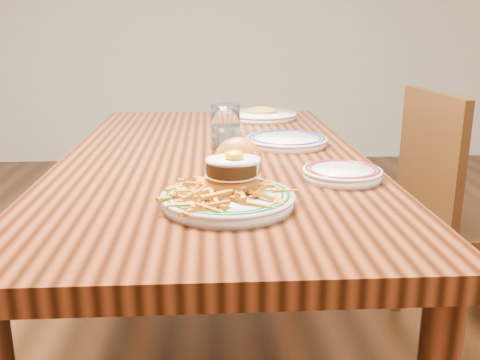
{
  "coord_description": "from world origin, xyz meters",
  "views": [
    {
      "loc": [
        -0.01,
        -1.5,
        1.1
      ],
      "look_at": [
        0.05,
        -0.47,
        0.81
      ],
      "focal_mm": 40.0,
      "sensor_mm": 36.0,
      "label": 1
    }
  ],
  "objects": [
    {
      "name": "rear_plate",
      "position": [
        0.22,
        0.11,
        0.77
      ],
      "size": [
        0.25,
        0.25,
        0.03
      ],
      "rotation": [
        0.0,
        0.0,
        0.27
      ],
      "color": "silver",
      "rests_on": "table"
    },
    {
      "name": "table",
      "position": [
        0.0,
        0.0,
        0.66
      ],
      "size": [
        0.85,
        1.6,
        0.75
      ],
      "color": "black",
      "rests_on": "floor"
    },
    {
      "name": "chair_right",
      "position": [
        0.85,
        0.23,
        0.48
      ],
      "size": [
        0.45,
        0.45,
        0.9
      ],
      "rotation": [
        0.0,
        0.0,
        3.21
      ],
      "color": "#42200D",
      "rests_on": "floor"
    },
    {
      "name": "far_plate",
      "position": [
        0.2,
        0.6,
        0.77
      ],
      "size": [
        0.28,
        0.28,
        0.05
      ],
      "rotation": [
        0.0,
        0.0,
        -0.24
      ],
      "color": "silver",
      "rests_on": "table"
    },
    {
      "name": "side_plate",
      "position": [
        0.3,
        -0.28,
        0.77
      ],
      "size": [
        0.19,
        0.19,
        0.03
      ],
      "rotation": [
        0.0,
        0.0,
        0.27
      ],
      "color": "silver",
      "rests_on": "table"
    },
    {
      "name": "main_plate",
      "position": [
        0.03,
        -0.45,
        0.79
      ],
      "size": [
        0.27,
        0.29,
        0.13
      ],
      "rotation": [
        0.0,
        0.0,
        -0.26
      ],
      "color": "silver",
      "rests_on": "table"
    },
    {
      "name": "water_glass",
      "position": [
        0.04,
        0.09,
        0.81
      ],
      "size": [
        0.09,
        0.09,
        0.13
      ],
      "color": "white",
      "rests_on": "table"
    }
  ]
}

